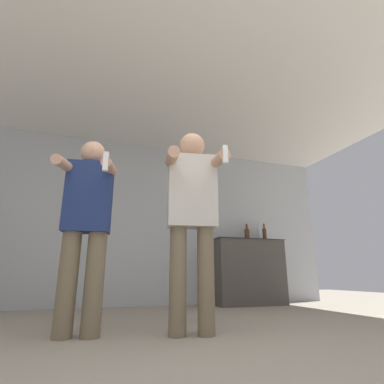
# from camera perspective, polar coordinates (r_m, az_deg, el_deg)

# --- Properties ---
(ground_plane) EXTENTS (14.00, 14.00, 0.00)m
(ground_plane) POSITION_cam_1_polar(r_m,az_deg,el_deg) (1.50, 2.01, -32.70)
(ground_plane) COLOR gray
(wall_back) EXTENTS (7.00, 0.06, 2.55)m
(wall_back) POSITION_cam_1_polar(r_m,az_deg,el_deg) (4.81, -12.33, -5.27)
(wall_back) COLOR #B2B7BC
(wall_back) RESTS_ON ground_plane
(ceiling_slab) EXTENTS (7.00, 3.86, 0.05)m
(ceiling_slab) POSITION_cam_1_polar(r_m,az_deg,el_deg) (3.72, -7.93, 19.52)
(ceiling_slab) COLOR silver
(ceiling_slab) RESTS_ON wall_back
(counter) EXTENTS (1.14, 0.59, 1.00)m
(counter) POSITION_cam_1_polar(r_m,az_deg,el_deg) (5.01, 10.34, -14.70)
(counter) COLOR #47423D
(counter) RESTS_ON ground_plane
(bottle_tall_gin) EXTENTS (0.06, 0.06, 0.32)m
(bottle_tall_gin) POSITION_cam_1_polar(r_m,az_deg,el_deg) (5.27, 12.71, -7.79)
(bottle_tall_gin) COLOR silver
(bottle_tall_gin) RESTS_ON counter
(bottle_red_label) EXTENTS (0.07, 0.07, 0.32)m
(bottle_red_label) POSITION_cam_1_polar(r_m,az_deg,el_deg) (5.32, 13.64, -7.82)
(bottle_red_label) COLOR #563314
(bottle_red_label) RESTS_ON counter
(bottle_short_whiskey) EXTENTS (0.08, 0.08, 0.29)m
(bottle_short_whiskey) POSITION_cam_1_polar(r_m,az_deg,el_deg) (5.15, 10.43, -7.87)
(bottle_short_whiskey) COLOR #563314
(bottle_short_whiskey) RESTS_ON counter
(person_woman_foreground) EXTENTS (0.54, 0.58, 1.66)m
(person_woman_foreground) POSITION_cam_1_polar(r_m,az_deg,el_deg) (2.49, 0.06, -3.26)
(person_woman_foreground) COLOR #75664C
(person_woman_foreground) RESTS_ON ground_plane
(person_man_side) EXTENTS (0.48, 0.58, 1.55)m
(person_man_side) POSITION_cam_1_polar(r_m,az_deg,el_deg) (2.53, -19.46, -5.31)
(person_man_side) COLOR #75664C
(person_man_side) RESTS_ON ground_plane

